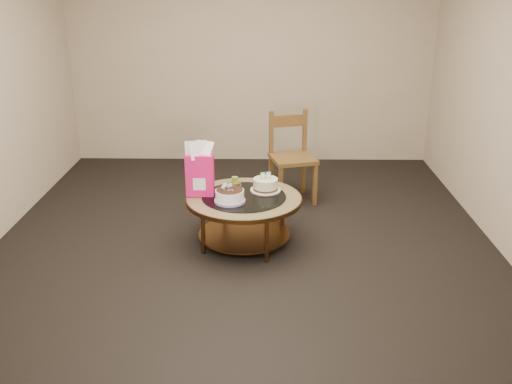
{
  "coord_description": "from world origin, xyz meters",
  "views": [
    {
      "loc": [
        0.18,
        -4.63,
        2.29
      ],
      "look_at": [
        0.1,
        0.02,
        0.49
      ],
      "focal_mm": 40.0,
      "sensor_mm": 36.0,
      "label": 1
    }
  ],
  "objects_px": {
    "coffee_table": "(244,205)",
    "decorated_cake": "(230,196)",
    "gift_bag": "(200,169)",
    "dining_chair": "(292,156)",
    "cream_cake": "(266,185)"
  },
  "relations": [
    {
      "from": "coffee_table",
      "to": "decorated_cake",
      "type": "bearing_deg",
      "value": -132.76
    },
    {
      "from": "coffee_table",
      "to": "decorated_cake",
      "type": "distance_m",
      "value": 0.22
    },
    {
      "from": "cream_cake",
      "to": "dining_chair",
      "type": "xyz_separation_m",
      "value": [
        0.28,
        0.96,
        -0.04
      ]
    },
    {
      "from": "gift_bag",
      "to": "dining_chair",
      "type": "bearing_deg",
      "value": 51.95
    },
    {
      "from": "decorated_cake",
      "to": "cream_cake",
      "type": "relative_size",
      "value": 0.97
    },
    {
      "from": "dining_chair",
      "to": "cream_cake",
      "type": "bearing_deg",
      "value": -121.2
    },
    {
      "from": "decorated_cake",
      "to": "gift_bag",
      "type": "relative_size",
      "value": 0.56
    },
    {
      "from": "coffee_table",
      "to": "dining_chair",
      "type": "xyz_separation_m",
      "value": [
        0.46,
        1.11,
        0.1
      ]
    },
    {
      "from": "coffee_table",
      "to": "dining_chair",
      "type": "distance_m",
      "value": 1.2
    },
    {
      "from": "coffee_table",
      "to": "cream_cake",
      "type": "bearing_deg",
      "value": 38.01
    },
    {
      "from": "gift_bag",
      "to": "cream_cake",
      "type": "bearing_deg",
      "value": 11.04
    },
    {
      "from": "decorated_cake",
      "to": "gift_bag",
      "type": "distance_m",
      "value": 0.37
    },
    {
      "from": "coffee_table",
      "to": "gift_bag",
      "type": "relative_size",
      "value": 2.13
    },
    {
      "from": "coffee_table",
      "to": "gift_bag",
      "type": "distance_m",
      "value": 0.5
    },
    {
      "from": "decorated_cake",
      "to": "dining_chair",
      "type": "bearing_deg",
      "value": 64.75
    }
  ]
}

